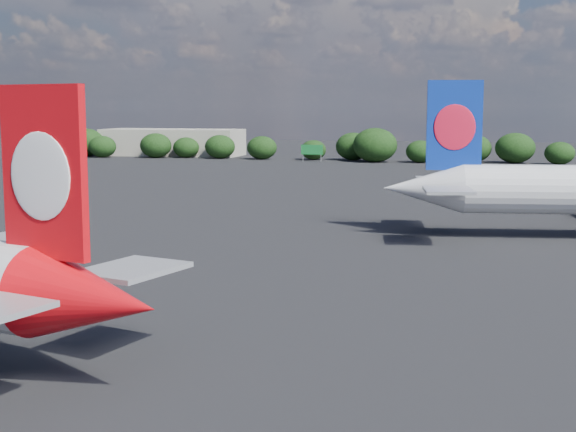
# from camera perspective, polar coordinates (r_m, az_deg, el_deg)

# --- Properties ---
(ground) EXTENTS (500.00, 500.00, 0.00)m
(ground) POSITION_cam_1_polar(r_m,az_deg,el_deg) (102.56, -2.21, -0.58)
(ground) COLOR black
(ground) RESTS_ON ground
(terminal_building) EXTENTS (42.00, 16.00, 8.00)m
(terminal_building) POSITION_cam_1_polar(r_m,az_deg,el_deg) (247.92, -8.21, 5.21)
(terminal_building) COLOR gray
(terminal_building) RESTS_ON ground
(highway_sign) EXTENTS (6.00, 0.30, 4.50)m
(highway_sign) POSITION_cam_1_polar(r_m,az_deg,el_deg) (218.72, 1.71, 4.72)
(highway_sign) COLOR #156B2C
(highway_sign) RESTS_ON ground
(billboard_yellow) EXTENTS (5.00, 0.30, 5.50)m
(billboard_yellow) POSITION_cam_1_polar(r_m,az_deg,el_deg) (220.32, 9.72, 4.83)
(billboard_yellow) COLOR yellow
(billboard_yellow) RESTS_ON ground
(horizon_treeline) EXTENTS (203.03, 16.01, 9.19)m
(horizon_treeline) POSITION_cam_1_polar(r_m,az_deg,el_deg) (218.48, 8.91, 4.79)
(horizon_treeline) COLOR black
(horizon_treeline) RESTS_ON ground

